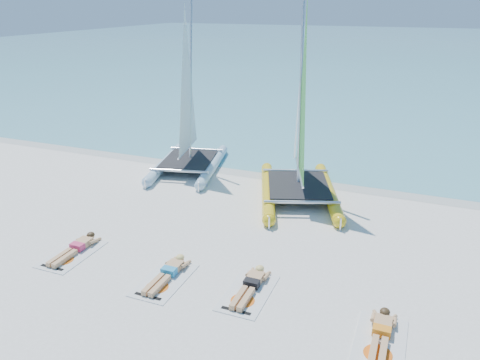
% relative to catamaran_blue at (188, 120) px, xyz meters
% --- Properties ---
extents(ground, '(140.00, 140.00, 0.00)m').
position_rel_catamaran_blue_xyz_m(ground, '(2.97, -4.93, -2.03)').
color(ground, white).
rests_on(ground, ground).
extents(sea, '(140.00, 115.00, 0.01)m').
position_rel_catamaran_blue_xyz_m(sea, '(2.97, 58.07, -2.02)').
color(sea, '#79BFC9').
rests_on(sea, ground).
extents(wet_sand_strip, '(140.00, 1.40, 0.01)m').
position_rel_catamaran_blue_xyz_m(wet_sand_strip, '(2.97, 0.57, -2.02)').
color(wet_sand_strip, beige).
rests_on(wet_sand_strip, ground).
extents(catamaran_blue, '(3.42, 5.37, 6.78)m').
position_rel_catamaran_blue_xyz_m(catamaran_blue, '(0.00, 0.00, 0.00)').
color(catamaran_blue, silver).
rests_on(catamaran_blue, ground).
extents(catamaran_yellow, '(4.16, 5.84, 7.24)m').
position_rel_catamaran_blue_xyz_m(catamaran_yellow, '(4.74, -0.74, 0.25)').
color(catamaran_yellow, yellow).
rests_on(catamaran_yellow, ground).
extents(towel_a, '(1.00, 1.85, 0.02)m').
position_rel_catamaran_blue_xyz_m(towel_a, '(0.29, -7.40, -2.02)').
color(towel_a, silver).
rests_on(towel_a, ground).
extents(sunbather_a, '(0.37, 1.73, 0.26)m').
position_rel_catamaran_blue_xyz_m(sunbather_a, '(0.29, -7.21, -1.91)').
color(sunbather_a, tan).
rests_on(sunbather_a, towel_a).
extents(towel_b, '(1.00, 1.85, 0.02)m').
position_rel_catamaran_blue_xyz_m(towel_b, '(3.26, -7.56, -2.02)').
color(towel_b, silver).
rests_on(towel_b, ground).
extents(sunbather_b, '(0.37, 1.73, 0.26)m').
position_rel_catamaran_blue_xyz_m(sunbather_b, '(3.26, -7.37, -1.91)').
color(sunbather_b, tan).
rests_on(sunbather_b, towel_b).
extents(towel_c, '(1.00, 1.85, 0.02)m').
position_rel_catamaran_blue_xyz_m(towel_c, '(5.36, -7.30, -2.02)').
color(towel_c, silver).
rests_on(towel_c, ground).
extents(sunbather_c, '(0.37, 1.73, 0.26)m').
position_rel_catamaran_blue_xyz_m(sunbather_c, '(5.36, -7.11, -1.91)').
color(sunbather_c, tan).
rests_on(sunbather_c, towel_c).
extents(towel_d, '(1.00, 1.85, 0.02)m').
position_rel_catamaran_blue_xyz_m(towel_d, '(8.44, -7.93, -2.02)').
color(towel_d, silver).
rests_on(towel_d, ground).
extents(sunbather_d, '(0.37, 1.73, 0.26)m').
position_rel_catamaran_blue_xyz_m(sunbather_d, '(8.44, -7.74, -1.91)').
color(sunbather_d, tan).
rests_on(sunbather_d, towel_d).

